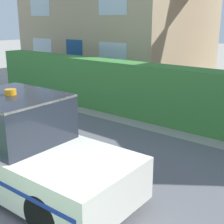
% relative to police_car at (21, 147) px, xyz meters
% --- Properties ---
extents(road_strip, '(28.00, 5.22, 0.01)m').
position_rel_police_car_xyz_m(road_strip, '(1.37, 1.32, -0.75)').
color(road_strip, '#5B5B60').
rests_on(road_strip, ground).
extents(garden_hedge, '(15.14, 0.78, 1.67)m').
position_rel_police_car_xyz_m(garden_hedge, '(0.07, 4.88, 0.08)').
color(garden_hedge, '#3D7F38').
rests_on(garden_hedge, ground).
extents(police_car, '(4.36, 1.79, 1.78)m').
position_rel_police_car_xyz_m(police_car, '(0.00, 0.00, 0.00)').
color(police_car, black).
rests_on(police_car, road_strip).
extents(house_left, '(8.47, 6.68, 7.28)m').
position_rel_police_car_xyz_m(house_left, '(-5.74, 9.98, 2.96)').
color(house_left, tan).
rests_on(house_left, ground).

